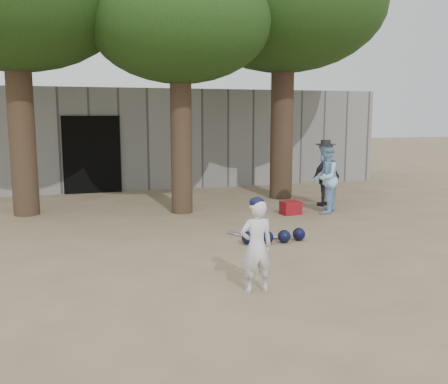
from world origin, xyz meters
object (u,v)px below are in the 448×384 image
object	(u,v)px
spectator_dark	(326,178)
boy_player	(256,246)
spectator_blue	(325,178)
red_bag	(291,208)

from	to	relation	value
spectator_dark	boy_player	bearing A→B (deg)	40.81
boy_player	spectator_blue	world-z (taller)	spectator_blue
red_bag	boy_player	bearing A→B (deg)	-120.00
boy_player	red_bag	distance (m)	5.10
boy_player	red_bag	bearing A→B (deg)	-119.76
spectator_dark	red_bag	xyz separation A→B (m)	(-1.27, -0.71, -0.54)
boy_player	spectator_dark	xyz separation A→B (m)	(3.81, 5.11, 0.10)
boy_player	spectator_dark	bearing A→B (deg)	-126.46
spectator_blue	red_bag	distance (m)	1.03
red_bag	spectator_dark	bearing A→B (deg)	29.20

